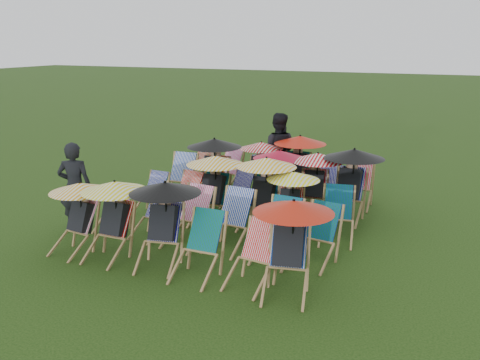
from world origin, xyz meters
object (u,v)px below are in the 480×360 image
at_px(deckchair_0, 76,216).
at_px(person_left, 75,187).
at_px(deckchair_29, 358,186).
at_px(deckchair_5, 289,246).
at_px(person_rear, 278,151).

bearing_deg(deckchair_0, person_left, 138.38).
xyz_separation_m(deckchair_0, deckchair_29, (3.85, 4.51, -0.18)).
height_order(deckchair_5, person_rear, person_rear).
bearing_deg(person_left, deckchair_29, -164.74).
distance_m(deckchair_5, deckchair_29, 4.55).
bearing_deg(person_rear, deckchair_0, 61.73).
distance_m(deckchair_29, person_rear, 2.27).
bearing_deg(deckchair_0, deckchair_29, 57.38).
bearing_deg(person_rear, deckchair_29, 151.89).
bearing_deg(person_rear, person_left, 50.75).
bearing_deg(deckchair_29, person_rear, 159.30).
distance_m(person_left, person_rear, 5.01).
distance_m(deckchair_0, deckchair_29, 5.93).
height_order(deckchair_0, deckchair_5, deckchair_5).
relative_size(deckchair_0, person_rear, 0.65).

